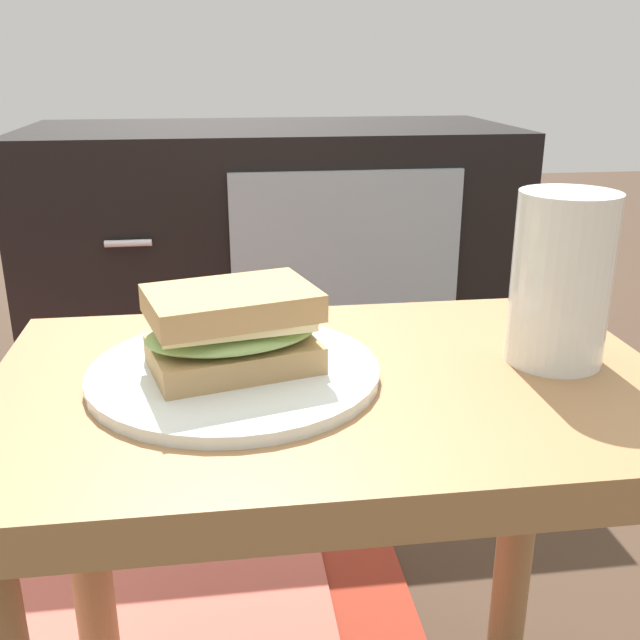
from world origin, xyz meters
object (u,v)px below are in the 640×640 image
(plate, at_px, (234,372))
(sandwich_front, at_px, (233,329))
(tv_cabinet, at_px, (273,267))
(beer_glass, at_px, (561,281))

(plate, relative_size, sandwich_front, 1.49)
(tv_cabinet, xyz_separation_m, plate, (-0.10, -0.94, 0.17))
(beer_glass, bearing_deg, tv_cabinet, 100.66)
(tv_cabinet, height_order, sandwich_front, tv_cabinet)
(tv_cabinet, distance_m, plate, 0.96)
(sandwich_front, bearing_deg, beer_glass, 0.06)
(plate, xyz_separation_m, beer_glass, (0.28, 0.00, 0.07))
(plate, distance_m, beer_glass, 0.28)
(tv_cabinet, bearing_deg, sandwich_front, -95.97)
(plate, height_order, beer_glass, beer_glass)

